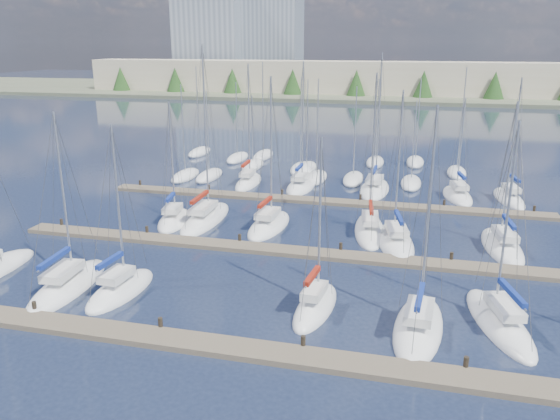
% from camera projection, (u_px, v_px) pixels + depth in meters
% --- Properties ---
extents(ground, '(400.00, 400.00, 0.00)m').
position_uv_depth(ground, '(354.00, 148.00, 82.08)').
color(ground, '#212B43').
rests_on(ground, ground).
extents(dock_near, '(44.00, 1.93, 1.10)m').
position_uv_depth(dock_near, '(224.00, 347.00, 28.28)').
color(dock_near, '#6B5E4C').
rests_on(dock_near, ground).
extents(dock_mid, '(44.00, 1.93, 1.10)m').
position_uv_depth(dock_mid, '(286.00, 251.00, 41.26)').
color(dock_mid, '#6B5E4C').
rests_on(dock_mid, ground).
extents(dock_far, '(44.00, 1.93, 1.10)m').
position_uv_depth(dock_far, '(319.00, 201.00, 54.24)').
color(dock_far, '#6B5E4C').
rests_on(dock_far, ground).
extents(sailboat_h, '(3.64, 6.84, 11.26)m').
position_uv_depth(sailboat_h, '(174.00, 220.00, 48.28)').
color(sailboat_h, white).
rests_on(sailboat_h, ground).
extents(sailboat_f, '(4.35, 8.76, 12.16)m').
position_uv_depth(sailboat_f, '(499.00, 322.00, 30.72)').
color(sailboat_f, white).
rests_on(sailboat_f, ground).
extents(sailboat_j, '(3.21, 8.08, 13.39)m').
position_uv_depth(sailboat_j, '(269.00, 225.00, 47.00)').
color(sailboat_j, white).
rests_on(sailboat_j, ground).
extents(sailboat_q, '(3.69, 7.59, 10.79)m').
position_uv_depth(sailboat_q, '(457.00, 196.00, 55.95)').
color(sailboat_q, white).
rests_on(sailboat_q, ground).
extents(sailboat_n, '(2.57, 7.68, 13.81)m').
position_uv_depth(sailboat_n, '(248.00, 182.00, 61.29)').
color(sailboat_n, white).
rests_on(sailboat_n, ground).
extents(sailboat_o, '(2.77, 7.55, 14.17)m').
position_uv_depth(sailboat_o, '(301.00, 186.00, 59.61)').
color(sailboat_o, white).
rests_on(sailboat_o, ground).
extents(sailboat_i, '(2.99, 9.93, 15.85)m').
position_uv_depth(sailboat_i, '(206.00, 219.00, 48.70)').
color(sailboat_i, white).
rests_on(sailboat_i, ground).
extents(sailboat_p, '(3.20, 9.04, 15.03)m').
position_uv_depth(sailboat_p, '(374.00, 189.00, 58.54)').
color(sailboat_p, white).
rests_on(sailboat_p, ground).
extents(sailboat_m, '(3.43, 8.73, 11.92)m').
position_uv_depth(sailboat_m, '(502.00, 246.00, 42.10)').
color(sailboat_m, white).
rests_on(sailboat_m, ground).
extents(sailboat_b, '(3.41, 8.90, 12.03)m').
position_uv_depth(sailboat_b, '(68.00, 285.00, 35.36)').
color(sailboat_b, white).
rests_on(sailboat_b, ground).
extents(sailboat_c, '(2.89, 6.77, 11.40)m').
position_uv_depth(sailboat_c, '(121.00, 290.00, 34.72)').
color(sailboat_c, white).
rests_on(sailboat_c, ground).
extents(sailboat_l, '(4.23, 8.68, 12.63)m').
position_uv_depth(sailboat_l, '(395.00, 241.00, 43.16)').
color(sailboat_l, white).
rests_on(sailboat_l, ground).
extents(sailboat_d, '(2.63, 6.65, 11.02)m').
position_uv_depth(sailboat_d, '(315.00, 306.00, 32.52)').
color(sailboat_d, white).
rests_on(sailboat_d, ground).
extents(sailboat_e, '(3.30, 8.35, 13.03)m').
position_uv_depth(sailboat_e, '(418.00, 327.00, 30.19)').
color(sailboat_e, white).
rests_on(sailboat_e, ground).
extents(sailboat_r, '(3.30, 7.95, 12.78)m').
position_uv_depth(sailboat_r, '(509.00, 198.00, 54.96)').
color(sailboat_r, white).
rests_on(sailboat_r, ground).
extents(sailboat_k, '(3.46, 9.30, 13.74)m').
position_uv_depth(sailboat_k, '(369.00, 230.00, 45.76)').
color(sailboat_k, white).
rests_on(sailboat_k, ground).
extents(distant_boats, '(36.93, 20.75, 13.30)m').
position_uv_depth(distant_boats, '(304.00, 168.00, 67.95)').
color(distant_boats, '#9EA0A5').
rests_on(distant_boats, ground).
extents(shoreline, '(400.00, 60.00, 38.00)m').
position_uv_depth(shoreline, '(345.00, 69.00, 166.18)').
color(shoreline, '#666B51').
rests_on(shoreline, ground).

